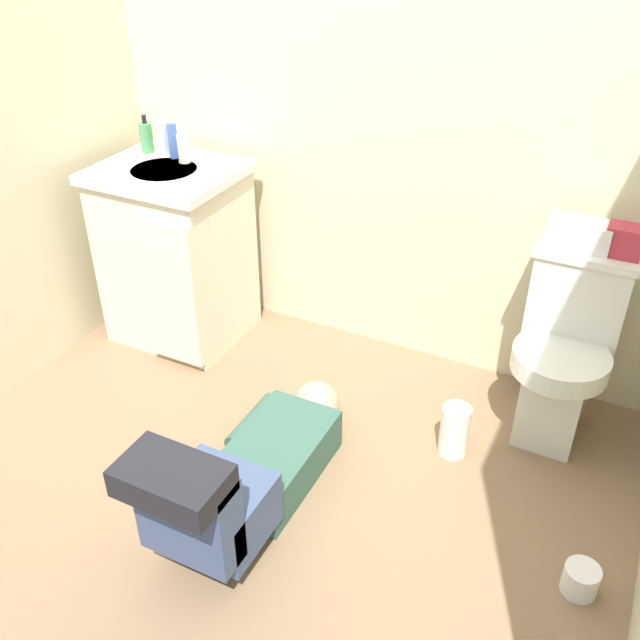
# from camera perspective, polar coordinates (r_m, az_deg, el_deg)

# --- Properties ---
(ground_plane) EXTENTS (3.01, 2.95, 0.04)m
(ground_plane) POSITION_cam_1_polar(r_m,az_deg,el_deg) (2.71, -3.63, -12.37)
(ground_plane) COLOR #83674A
(wall_back) EXTENTS (2.67, 0.08, 2.40)m
(wall_back) POSITION_cam_1_polar(r_m,az_deg,el_deg) (2.91, 5.95, 18.80)
(wall_back) COLOR beige
(wall_back) RESTS_ON ground_plane
(toilet) EXTENTS (0.36, 0.46, 0.75)m
(toilet) POSITION_cam_1_polar(r_m,az_deg,el_deg) (2.80, 19.13, -2.31)
(toilet) COLOR silver
(toilet) RESTS_ON ground_plane
(vanity_cabinet) EXTENTS (0.60, 0.53, 0.82)m
(vanity_cabinet) POSITION_cam_1_polar(r_m,az_deg,el_deg) (3.28, -11.47, 5.33)
(vanity_cabinet) COLOR beige
(vanity_cabinet) RESTS_ON ground_plane
(faucet) EXTENTS (0.02, 0.02, 0.10)m
(faucet) POSITION_cam_1_polar(r_m,az_deg,el_deg) (3.21, -10.84, 13.61)
(faucet) COLOR silver
(faucet) RESTS_ON vanity_cabinet
(person_plumber) EXTENTS (0.39, 1.06, 0.52)m
(person_plumber) POSITION_cam_1_polar(r_m,az_deg,el_deg) (2.44, -5.94, -12.15)
(person_plumber) COLOR #33594C
(person_plumber) RESTS_ON ground_plane
(tissue_box) EXTENTS (0.22, 0.11, 0.10)m
(tissue_box) POSITION_cam_1_polar(r_m,az_deg,el_deg) (2.68, 20.19, 6.55)
(tissue_box) COLOR silver
(tissue_box) RESTS_ON toilet
(toiletry_bag) EXTENTS (0.12, 0.09, 0.11)m
(toiletry_bag) POSITION_cam_1_polar(r_m,az_deg,el_deg) (2.67, 23.35, 5.87)
(toiletry_bag) COLOR #B22D3F
(toiletry_bag) RESTS_ON toilet
(soap_dispenser) EXTENTS (0.06, 0.06, 0.17)m
(soap_dispenser) POSITION_cam_1_polar(r_m,az_deg,el_deg) (3.31, -13.82, 14.13)
(soap_dispenser) COLOR #448D53
(soap_dispenser) RESTS_ON vanity_cabinet
(bottle_clear) EXTENTS (0.06, 0.06, 0.14)m
(bottle_clear) POSITION_cam_1_polar(r_m,az_deg,el_deg) (3.26, -12.50, 14.04)
(bottle_clear) COLOR silver
(bottle_clear) RESTS_ON vanity_cabinet
(bottle_blue) EXTENTS (0.04, 0.04, 0.15)m
(bottle_blue) POSITION_cam_1_polar(r_m,az_deg,el_deg) (3.21, -11.78, 13.98)
(bottle_blue) COLOR #4465BA
(bottle_blue) RESTS_ON vanity_cabinet
(bottle_white) EXTENTS (0.05, 0.05, 0.12)m
(bottle_white) POSITION_cam_1_polar(r_m,az_deg,el_deg) (3.15, -10.92, 13.43)
(bottle_white) COLOR white
(bottle_white) RESTS_ON vanity_cabinet
(paper_towel_roll) EXTENTS (0.11, 0.11, 0.21)m
(paper_towel_roll) POSITION_cam_1_polar(r_m,az_deg,el_deg) (2.74, 10.78, -8.72)
(paper_towel_roll) COLOR white
(paper_towel_roll) RESTS_ON ground_plane
(toilet_paper_roll) EXTENTS (0.11, 0.11, 0.10)m
(toilet_paper_roll) POSITION_cam_1_polar(r_m,az_deg,el_deg) (2.45, 20.26, -19.05)
(toilet_paper_roll) COLOR white
(toilet_paper_roll) RESTS_ON ground_plane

